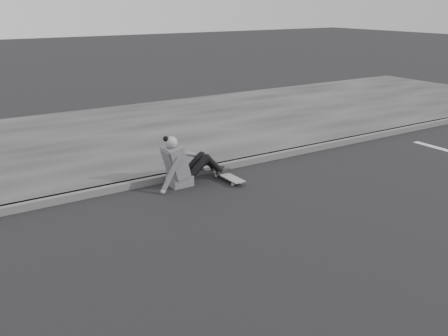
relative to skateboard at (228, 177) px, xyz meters
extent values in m
plane|color=black|center=(-0.13, -2.02, -0.07)|extent=(80.00, 80.00, 0.00)
cube|color=#545454|center=(-0.13, 0.56, -0.01)|extent=(24.00, 0.16, 0.12)
cube|color=#373737|center=(-0.13, 3.58, -0.01)|extent=(24.00, 6.00, 0.12)
cylinder|color=#A8A8A3|center=(-0.07, -0.26, -0.04)|extent=(0.03, 0.05, 0.05)
cylinder|color=#A8A8A3|center=(0.08, -0.26, -0.04)|extent=(0.03, 0.05, 0.05)
cylinder|color=#A8A8A3|center=(-0.07, 0.26, -0.04)|extent=(0.03, 0.05, 0.05)
cylinder|color=#A8A8A3|center=(0.08, 0.26, -0.04)|extent=(0.03, 0.05, 0.05)
cube|color=#303033|center=(0.00, -0.26, -0.02)|extent=(0.16, 0.04, 0.03)
cube|color=#303033|center=(0.00, 0.26, -0.02)|extent=(0.16, 0.04, 0.03)
cube|color=gray|center=(0.00, 0.00, 0.01)|extent=(0.20, 0.78, 0.02)
cube|color=#58585B|center=(-0.80, 0.25, 0.02)|extent=(0.36, 0.34, 0.18)
cube|color=#58585B|center=(-0.87, 0.25, 0.36)|extent=(0.37, 0.40, 0.57)
cube|color=#58585B|center=(-1.00, 0.25, 0.48)|extent=(0.14, 0.30, 0.20)
cylinder|color=#949494|center=(-0.92, 0.25, 0.60)|extent=(0.09, 0.09, 0.08)
sphere|color=#949494|center=(-0.93, 0.25, 0.69)|extent=(0.20, 0.20, 0.20)
sphere|color=black|center=(-1.02, 0.27, 0.76)|extent=(0.09, 0.09, 0.09)
cylinder|color=black|center=(-0.49, 0.16, 0.21)|extent=(0.43, 0.13, 0.39)
cylinder|color=black|center=(-0.49, 0.34, 0.21)|extent=(0.43, 0.13, 0.39)
cylinder|color=black|center=(-0.19, 0.16, 0.21)|extent=(0.35, 0.11, 0.36)
cylinder|color=black|center=(-0.19, 0.34, 0.21)|extent=(0.35, 0.11, 0.36)
sphere|color=black|center=(-0.32, 0.16, 0.35)|extent=(0.13, 0.13, 0.13)
sphere|color=black|center=(-0.32, 0.34, 0.35)|extent=(0.13, 0.13, 0.13)
cube|color=black|center=(0.00, 0.16, 0.05)|extent=(0.24, 0.08, 0.07)
cube|color=black|center=(0.00, 0.34, 0.05)|extent=(0.24, 0.08, 0.07)
cylinder|color=#58585B|center=(-1.07, 0.04, 0.22)|extent=(0.38, 0.08, 0.58)
sphere|color=#949494|center=(-1.22, 0.03, -0.03)|extent=(0.08, 0.08, 0.08)
cylinder|color=#58585B|center=(-0.63, 0.41, 0.42)|extent=(0.48, 0.08, 0.21)
camera|label=1|loc=(-4.42, -6.74, 2.85)|focal=40.00mm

